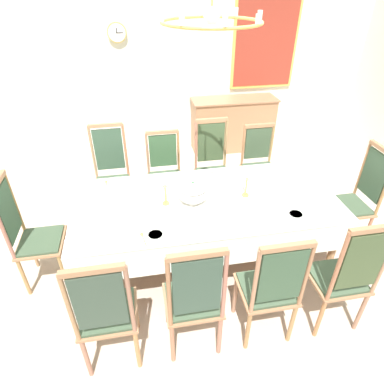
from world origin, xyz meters
name	(u,v)px	position (x,y,z in m)	size (l,w,h in m)	color
ground	(203,253)	(0.00, 0.00, -0.02)	(6.78, 5.65, 0.04)	#BBA99A
back_wall	(168,58)	(0.00, 2.86, 1.52)	(6.78, 0.08, 3.04)	white
dining_table	(206,206)	(0.00, -0.07, 0.70)	(2.57, 1.18, 0.77)	#997B56
tablecloth	(206,205)	(0.00, -0.07, 0.71)	(2.59, 1.20, 0.32)	white
chair_south_a	(106,311)	(-0.96, -1.07, 0.59)	(0.44, 0.42, 1.16)	#AC7547
chair_north_a	(112,174)	(-0.96, 0.93, 0.60)	(0.44, 0.42, 1.20)	#A3694D
chair_south_b	(194,298)	(-0.31, -1.07, 0.59)	(0.44, 0.42, 1.18)	#A86F4D
chair_north_b	(165,172)	(-0.31, 0.92, 0.56)	(0.44, 0.42, 1.07)	#A5784B
chair_south_c	(271,287)	(0.30, -1.07, 0.58)	(0.44, 0.42, 1.14)	#9A6E56
chair_north_c	(212,165)	(0.30, 0.93, 0.59)	(0.44, 0.42, 1.18)	#9E7752
chair_south_d	(345,275)	(0.93, -1.07, 0.60)	(0.44, 0.42, 1.20)	#9E6A54
chair_north_d	(259,164)	(0.93, 0.92, 0.56)	(0.44, 0.42, 1.06)	#A17250
chair_head_west	(30,233)	(-1.70, -0.07, 0.60)	(0.42, 0.44, 1.19)	#A57956
chair_head_east	(357,197)	(1.70, -0.07, 0.60)	(0.42, 0.44, 1.19)	#A16B56
soup_tureen	(193,192)	(-0.14, -0.07, 0.89)	(0.29, 0.29, 0.23)	white
candlestick_west	(165,193)	(-0.40, -0.07, 0.90)	(0.07, 0.07, 0.32)	gold
candlestick_east	(246,185)	(0.40, -0.07, 0.90)	(0.07, 0.07, 0.32)	gold
bowl_near_left	(155,235)	(-0.54, -0.54, 0.79)	(0.15, 0.15, 0.03)	white
bowl_near_right	(117,182)	(-0.87, 0.39, 0.80)	(0.16, 0.16, 0.04)	white
bowl_far_left	(296,215)	(0.75, -0.48, 0.80)	(0.14, 0.14, 0.03)	white
spoon_primary	(142,236)	(-0.65, -0.51, 0.78)	(0.05, 0.18, 0.01)	gold
spoon_secondary	(106,183)	(-0.99, 0.42, 0.78)	(0.04, 0.18, 0.01)	gold
sideboard	(233,124)	(1.06, 2.55, 0.45)	(1.44, 0.48, 0.90)	#A2714F
mounted_clock	(117,33)	(-0.75, 2.79, 1.92)	(0.28, 0.06, 0.28)	#D1B251
framed_painting	(265,41)	(1.59, 2.80, 1.74)	(1.09, 0.05, 1.48)	#D1B251
chandelier	(212,20)	(0.00, -0.07, 2.36)	(0.76, 0.76, 0.66)	gold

